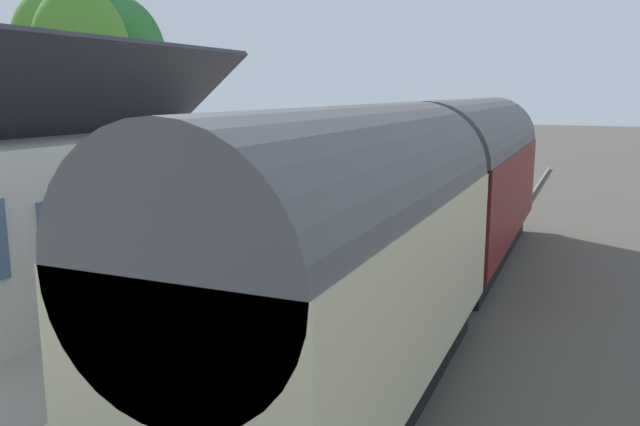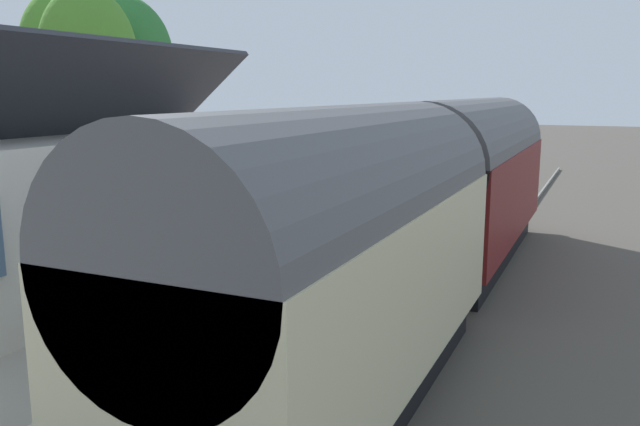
# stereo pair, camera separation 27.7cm
# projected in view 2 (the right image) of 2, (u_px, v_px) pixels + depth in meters

# --- Properties ---
(ground_plane) EXTENTS (160.00, 160.00, 0.00)m
(ground_plane) POSITION_uv_depth(u_px,v_px,m) (396.00, 288.00, 14.95)
(ground_plane) COLOR #4C473F
(platform) EXTENTS (32.00, 6.67, 0.84)m
(platform) POSITION_uv_depth(u_px,v_px,m) (236.00, 252.00, 16.62)
(platform) COLOR #A39B8C
(platform) RESTS_ON ground
(platform_edge_coping) EXTENTS (32.00, 0.36, 0.02)m
(platform_edge_coping) POSITION_uv_depth(u_px,v_px,m) (350.00, 248.00, 15.27)
(platform_edge_coping) COLOR beige
(platform_edge_coping) RESTS_ON platform
(rail_near) EXTENTS (52.00, 0.08, 0.14)m
(rail_near) POSITION_uv_depth(u_px,v_px,m) (466.00, 294.00, 14.28)
(rail_near) COLOR gray
(rail_near) RESTS_ON ground
(rail_far) EXTENTS (52.00, 0.08, 0.14)m
(rail_far) POSITION_uv_depth(u_px,v_px,m) (404.00, 286.00, 14.86)
(rail_far) COLOR gray
(rail_far) RESTS_ON ground
(train) EXTENTS (18.00, 2.73, 4.32)m
(train) POSITION_uv_depth(u_px,v_px,m) (426.00, 204.00, 13.33)
(train) COLOR black
(train) RESTS_ON ground
(station_building) EXTENTS (8.30, 3.99, 5.67)m
(station_building) POSITION_uv_depth(u_px,v_px,m) (41.00, 207.00, 11.76)
(station_building) COLOR silver
(station_building) RESTS_ON platform
(bench_by_lamp) EXTENTS (1.41, 0.46, 0.88)m
(bench_by_lamp) POSITION_uv_depth(u_px,v_px,m) (323.00, 206.00, 18.17)
(bench_by_lamp) COLOR #26727F
(bench_by_lamp) RESTS_ON platform
(bench_mid_platform) EXTENTS (1.40, 0.44, 0.88)m
(bench_mid_platform) POSITION_uv_depth(u_px,v_px,m) (358.00, 191.00, 20.84)
(bench_mid_platform) COLOR #26727F
(bench_mid_platform) RESTS_ON platform
(planter_bench_right) EXTENTS (0.57, 0.57, 0.85)m
(planter_bench_right) POSITION_uv_depth(u_px,v_px,m) (335.00, 171.00, 26.26)
(planter_bench_right) COLOR gray
(planter_bench_right) RESTS_ON platform
(planter_edge_far) EXTENTS (0.63, 0.63, 0.92)m
(planter_edge_far) POSITION_uv_depth(u_px,v_px,m) (322.00, 228.00, 15.08)
(planter_edge_far) COLOR #9E5138
(planter_edge_far) RESTS_ON platform
(planter_corner_building) EXTENTS (0.50, 0.50, 0.71)m
(planter_corner_building) POSITION_uv_depth(u_px,v_px,m) (279.00, 199.00, 19.84)
(planter_corner_building) COLOR gray
(planter_corner_building) RESTS_ON platform
(tree_distant) EXTENTS (4.46, 3.91, 8.97)m
(tree_distant) POSITION_uv_depth(u_px,v_px,m) (71.00, 51.00, 27.88)
(tree_distant) COLOR #4C3828
(tree_distant) RESTS_ON ground
(tree_far_left) EXTENTS (3.70, 3.18, 8.22)m
(tree_far_left) POSITION_uv_depth(u_px,v_px,m) (89.00, 55.00, 23.27)
(tree_far_left) COLOR #4C3828
(tree_far_left) RESTS_ON ground
(tree_far_right) EXTENTS (4.25, 4.27, 8.44)m
(tree_far_right) POSITION_uv_depth(u_px,v_px,m) (121.00, 57.00, 26.43)
(tree_far_right) COLOR #4C3828
(tree_far_right) RESTS_ON ground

